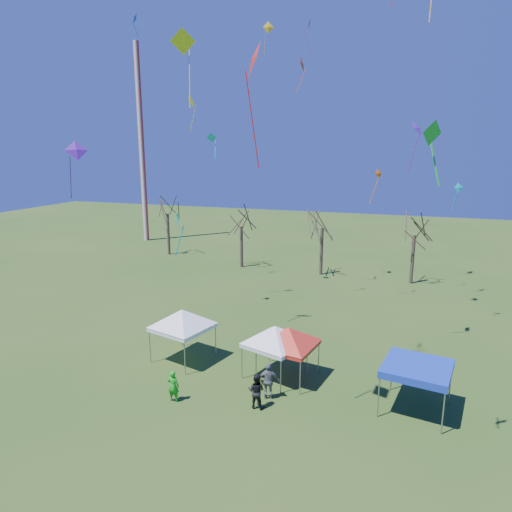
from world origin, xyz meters
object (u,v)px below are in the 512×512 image
at_px(radio_mast, 142,145).
at_px(tree_0, 167,199).
at_px(tree_3, 416,217).
at_px(tent_red, 288,331).
at_px(tree_1, 241,212).
at_px(tent_white_mid, 275,329).
at_px(tree_2, 323,211).
at_px(person_grey, 269,381).
at_px(tent_white_west, 182,313).
at_px(person_green, 173,386).
at_px(person_dark, 256,391).
at_px(tent_blue, 417,369).

height_order(radio_mast, tree_0, radio_mast).
distance_m(tree_3, tent_red, 22.02).
bearing_deg(tree_1, tent_white_mid, -65.09).
height_order(tree_2, person_grey, tree_2).
bearing_deg(tent_white_west, person_grey, -22.58).
bearing_deg(person_grey, person_green, 4.34).
bearing_deg(tent_white_west, tree_3, 59.11).
bearing_deg(tree_1, person_dark, -67.90).
bearing_deg(tree_1, tent_blue, -52.80).
relative_size(person_dark, person_green, 1.08).
relative_size(radio_mast, tree_0, 2.96).
bearing_deg(person_grey, tent_red, -116.59).
height_order(tree_2, tent_blue, tree_2).
height_order(tree_3, tent_red, tree_3).
xyz_separation_m(tree_1, tent_red, (10.73, -21.50, -3.10)).
bearing_deg(radio_mast, tree_2, -20.57).
height_order(tree_3, tent_white_mid, tree_3).
height_order(radio_mast, tree_1, radio_mast).
relative_size(tent_white_west, person_green, 2.45).
distance_m(tree_0, tent_white_mid, 31.74).
relative_size(tree_1, tent_blue, 2.23).
xyz_separation_m(radio_mast, tree_1, (17.23, -9.35, -6.71)).
relative_size(tree_1, tree_3, 0.95).
bearing_deg(tree_3, person_grey, -105.52).
bearing_deg(person_grey, tent_white_west, -40.04).
bearing_deg(tree_0, tree_1, -15.18).
bearing_deg(tent_white_mid, tent_red, 3.60).
xyz_separation_m(tree_3, person_grey, (-6.44, -23.19, -5.15)).
bearing_deg(tent_white_west, person_green, -68.45).
distance_m(tent_white_west, person_green, 4.96).
bearing_deg(tree_1, person_green, -76.63).
distance_m(tent_red, person_dark, 3.80).
bearing_deg(person_green, tent_blue, -170.21).
relative_size(tree_2, person_grey, 4.39).
height_order(tree_1, person_green, tree_1).
relative_size(tent_white_west, tent_blue, 1.15).
relative_size(tent_white_mid, person_green, 2.27).
xyz_separation_m(tree_0, tree_2, (18.48, -3.01, -0.20)).
bearing_deg(tent_blue, tent_red, 170.38).
bearing_deg(tree_1, tree_2, -1.85).
relative_size(tent_red, person_dark, 2.17).
bearing_deg(tent_blue, person_green, -165.24).
bearing_deg(person_dark, radio_mast, -50.04).
xyz_separation_m(tree_1, person_green, (6.06, -25.51, -5.00)).
xyz_separation_m(tree_2, tree_3, (8.40, -0.33, -0.21)).
bearing_deg(radio_mast, tent_red, -47.82).
bearing_deg(tent_red, tent_white_west, 178.31).
relative_size(tree_1, person_green, 4.75).
xyz_separation_m(tree_0, tent_white_west, (14.49, -24.05, -3.62)).
bearing_deg(tree_3, tree_0, 172.92).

